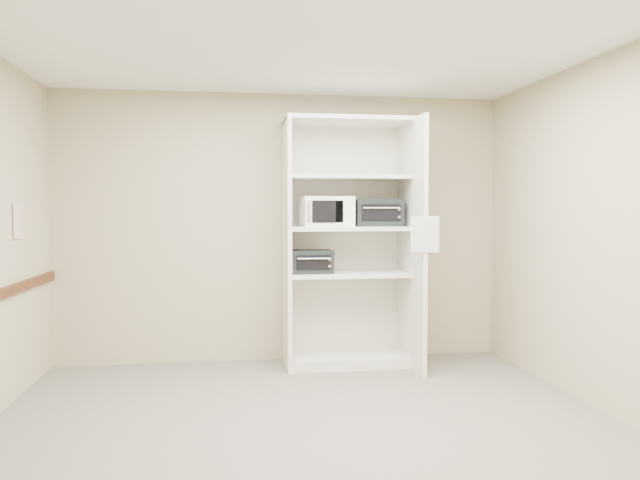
{
  "coord_description": "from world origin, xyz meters",
  "views": [
    {
      "loc": [
        -0.54,
        -4.33,
        1.52
      ],
      "look_at": [
        0.3,
        1.41,
        1.25
      ],
      "focal_mm": 35.0,
      "sensor_mm": 36.0,
      "label": 1
    }
  ],
  "objects": [
    {
      "name": "floor",
      "position": [
        0.0,
        0.0,
        0.0
      ],
      "size": [
        4.5,
        4.0,
        0.01
      ],
      "primitive_type": "cube",
      "color": "#6A635B",
      "rests_on": "ground"
    },
    {
      "name": "wall_poster",
      "position": [
        -2.24,
        1.05,
        1.44
      ],
      "size": [
        0.01,
        0.2,
        0.29
      ],
      "primitive_type": "cube",
      "color": "silver",
      "rests_on": "wall_left"
    },
    {
      "name": "ceiling",
      "position": [
        0.0,
        0.0,
        2.7
      ],
      "size": [
        4.5,
        4.0,
        0.01
      ],
      "primitive_type": "cube",
      "color": "white"
    },
    {
      "name": "wall_front",
      "position": [
        0.0,
        -2.0,
        1.35
      ],
      "size": [
        4.5,
        0.02,
        2.7
      ],
      "primitive_type": "cube",
      "color": "tan",
      "rests_on": "ground"
    },
    {
      "name": "toaster_oven_upper",
      "position": [
        0.94,
        1.73,
        1.5
      ],
      "size": [
        0.49,
        0.39,
        0.26
      ],
      "primitive_type": "cube",
      "rotation": [
        0.0,
        0.0,
        -0.12
      ],
      "color": "black",
      "rests_on": "shelving_unit"
    },
    {
      "name": "microwave",
      "position": [
        0.4,
        1.67,
        1.52
      ],
      "size": [
        0.51,
        0.41,
        0.29
      ],
      "primitive_type": "cube",
      "rotation": [
        0.0,
        0.0,
        0.08
      ],
      "color": "white",
      "rests_on": "shelving_unit"
    },
    {
      "name": "toaster_oven_lower",
      "position": [
        0.25,
        1.64,
        1.03
      ],
      "size": [
        0.4,
        0.31,
        0.22
      ],
      "primitive_type": "cube",
      "rotation": [
        0.0,
        0.0,
        0.01
      ],
      "color": "black",
      "rests_on": "shelving_unit"
    },
    {
      "name": "wall_back",
      "position": [
        0.0,
        2.0,
        1.35
      ],
      "size": [
        4.5,
        0.02,
        2.7
      ],
      "primitive_type": "cube",
      "color": "tan",
      "rests_on": "ground"
    },
    {
      "name": "shelving_unit",
      "position": [
        0.67,
        1.7,
        1.13
      ],
      "size": [
        1.24,
        0.92,
        2.42
      ],
      "color": "silver",
      "rests_on": "floor"
    },
    {
      "name": "paper_sign",
      "position": [
        1.21,
        1.07,
        1.31
      ],
      "size": [
        0.25,
        0.03,
        0.32
      ],
      "primitive_type": "cube",
      "rotation": [
        0.0,
        0.0,
        -0.09
      ],
      "color": "white",
      "rests_on": "shelving_unit"
    },
    {
      "name": "wall_right",
      "position": [
        2.25,
        0.0,
        1.35
      ],
      "size": [
        0.02,
        4.0,
        2.7
      ],
      "primitive_type": "cube",
      "color": "tan",
      "rests_on": "ground"
    }
  ]
}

